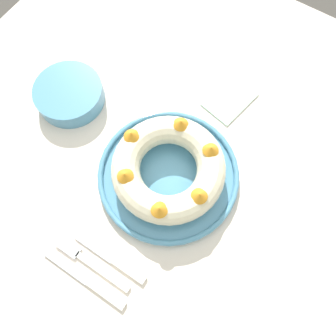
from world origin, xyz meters
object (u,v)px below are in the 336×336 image
at_px(side_bowl, 69,94).
at_px(bundt_cake, 168,168).
at_px(serving_knife, 90,282).
at_px(serving_dish, 168,174).
at_px(cake_knife, 115,260).
at_px(napkin, 230,100).
at_px(fork, 88,261).

bearing_deg(side_bowl, bundt_cake, -97.12).
bearing_deg(bundt_cake, serving_knife, 178.34).
relative_size(serving_dish, cake_knife, 1.83).
bearing_deg(bundt_cake, napkin, -4.63).
height_order(cake_knife, side_bowl, side_bowl).
height_order(fork, cake_knife, cake_knife).
height_order(bundt_cake, cake_knife, bundt_cake).
bearing_deg(cake_knife, side_bowl, 52.38).
xyz_separation_m(serving_dish, napkin, (0.25, -0.02, -0.01)).
height_order(serving_dish, cake_knife, serving_dish).
height_order(side_bowl, napkin, side_bowl).
height_order(serving_knife, side_bowl, side_bowl).
relative_size(bundt_cake, napkin, 1.99).
xyz_separation_m(side_bowl, napkin, (0.21, -0.33, -0.02)).
bearing_deg(cake_knife, napkin, -0.43).
xyz_separation_m(bundt_cake, cake_knife, (-0.21, -0.01, -0.05)).
relative_size(serving_knife, napkin, 1.61).
xyz_separation_m(serving_dish, fork, (-0.24, 0.04, -0.01)).
distance_m(serving_dish, bundt_cake, 0.04).
distance_m(serving_knife, napkin, 0.52).
relative_size(serving_knife, cake_knife, 1.14).
xyz_separation_m(serving_dish, side_bowl, (0.04, 0.31, 0.01)).
relative_size(serving_dish, bundt_cake, 1.29).
bearing_deg(fork, cake_knife, -58.43).
bearing_deg(side_bowl, serving_dish, -97.11).
bearing_deg(napkin, bundt_cake, 175.37).
bearing_deg(serving_dish, bundt_cake, -155.16).
height_order(fork, side_bowl, side_bowl).
relative_size(bundt_cake, cake_knife, 1.41).
relative_size(side_bowl, napkin, 1.34).
bearing_deg(fork, napkin, -9.98).
xyz_separation_m(serving_knife, side_bowl, (0.31, 0.30, 0.02)).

